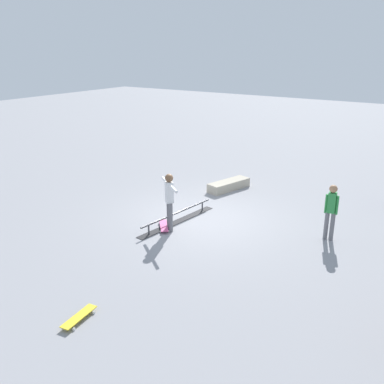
# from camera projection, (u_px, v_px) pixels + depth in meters

# --- Properties ---
(ground_plane) EXTENTS (60.00, 60.00, 0.00)m
(ground_plane) POSITION_uv_depth(u_px,v_px,m) (203.00, 219.00, 12.25)
(ground_plane) COLOR gray
(grind_rail) EXTENTS (2.98, 0.60, 0.31)m
(grind_rail) POSITION_uv_depth(u_px,v_px,m) (177.00, 218.00, 12.01)
(grind_rail) COLOR black
(grind_rail) RESTS_ON ground_plane
(skate_ledge) EXTENTS (1.71, 0.93, 0.31)m
(skate_ledge) POSITION_uv_depth(u_px,v_px,m) (229.00, 185.00, 14.72)
(skate_ledge) COLOR #B2A893
(skate_ledge) RESTS_ON ground_plane
(skater_main) EXTENTS (0.84, 1.07, 1.60)m
(skater_main) POSITION_uv_depth(u_px,v_px,m) (169.00, 198.00, 11.21)
(skater_main) COLOR slate
(skater_main) RESTS_ON ground_plane
(skateboard_main) EXTENTS (0.73, 0.68, 0.09)m
(skateboard_main) POSITION_uv_depth(u_px,v_px,m) (164.00, 226.00, 11.61)
(skateboard_main) COLOR #E05993
(skateboard_main) RESTS_ON ground_plane
(bystander_green_shirt) EXTENTS (0.20, 0.34, 1.48)m
(bystander_green_shirt) POSITION_uv_depth(u_px,v_px,m) (331.00, 209.00, 10.71)
(bystander_green_shirt) COLOR slate
(bystander_green_shirt) RESTS_ON ground_plane
(loose_skateboard_yellow) EXTENTS (0.82, 0.33, 0.09)m
(loose_skateboard_yellow) POSITION_uv_depth(u_px,v_px,m) (79.00, 317.00, 7.72)
(loose_skateboard_yellow) COLOR yellow
(loose_skateboard_yellow) RESTS_ON ground_plane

